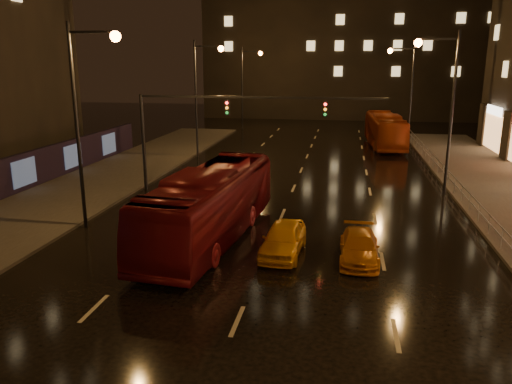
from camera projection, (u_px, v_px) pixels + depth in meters
The scene contains 8 objects.
ground at pixel (290, 196), 31.43m from camera, with size 140.00×140.00×0.00m, color black.
sidewalk_left at pixel (49, 206), 28.91m from camera, with size 7.00×70.00×0.15m, color #38332D.
traffic_signal at pixel (211, 119), 31.09m from camera, with size 15.31×0.32×6.20m.
railing_right at pixel (470, 198), 27.59m from camera, with size 0.05×56.00×1.00m.
bus_red at pixel (211, 204), 23.35m from camera, with size 2.85×12.19×3.40m, color maroon.
bus_curb at pixel (385, 130), 49.71m from camera, with size 2.75×11.74×3.27m, color #95330E.
taxi_near at pixel (283, 239), 21.68m from camera, with size 1.65×4.11×1.40m, color #F7AA17.
taxi_far at pixel (359, 247), 21.08m from camera, with size 1.61×3.96×1.15m, color #C26B12.
Camera 1 is at (3.14, -10.28, 8.12)m, focal length 35.00 mm.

